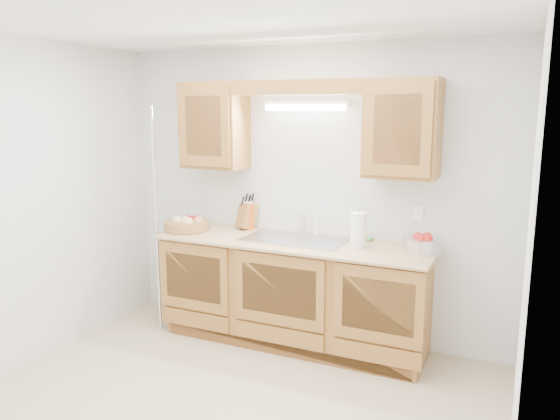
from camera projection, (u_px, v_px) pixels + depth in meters
The scene contains 17 objects.
room at pixel (219, 228), 3.39m from camera, with size 3.52×3.50×2.50m.
base_cabinets at pixel (294, 293), 4.61m from camera, with size 2.20×0.60×0.86m, color #97632C.
countertop at pixel (294, 243), 4.52m from camera, with size 2.30×0.63×0.04m, color tan.
upper_cabinet_left at pixel (215, 125), 4.81m from camera, with size 0.55×0.33×0.75m, color #97632C.
upper_cabinet_right at pixel (403, 129), 4.13m from camera, with size 0.55×0.33×0.75m, color #97632C.
valance at pixel (295, 87), 4.28m from camera, with size 2.20×0.05×0.12m, color #97632C.
fluorescent_fixture at pixel (305, 106), 4.51m from camera, with size 0.76×0.08×0.08m.
sink at pixel (295, 248), 4.54m from camera, with size 0.84×0.46×0.36m.
wire_shelf_pole at pixel (156, 222), 4.76m from camera, with size 0.03×0.03×2.00m, color silver.
outlet_plate at pixel (418, 214), 4.35m from camera, with size 0.08×0.01×0.12m, color white.
fruit_basket at pixel (187, 224), 4.89m from camera, with size 0.41×0.41×0.13m.
knife_block at pixel (247, 216), 4.93m from camera, with size 0.18×0.22×0.33m.
orange_canister at pixel (249, 215), 4.91m from camera, with size 0.09×0.09×0.25m.
soap_bottle at pixel (246, 219), 4.95m from camera, with size 0.07×0.08×0.16m, color blue.
sponge at pixel (366, 239), 4.52m from camera, with size 0.12×0.09×0.02m.
paper_towel at pixel (358, 230), 4.30m from camera, with size 0.15×0.15×0.32m.
apple_bowl at pixel (422, 244), 4.14m from camera, with size 0.34×0.34×0.15m.
Camera 1 is at (1.73, -2.85, 2.00)m, focal length 35.00 mm.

